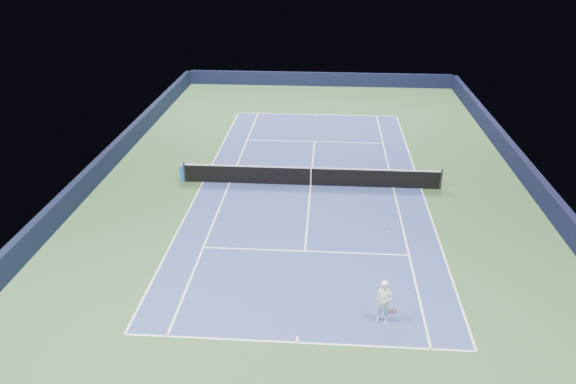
{
  "coord_description": "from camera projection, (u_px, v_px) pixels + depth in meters",
  "views": [
    {
      "loc": [
        0.72,
        -25.66,
        11.66
      ],
      "look_at": [
        -0.93,
        -3.0,
        1.0
      ],
      "focal_mm": 35.0,
      "sensor_mm": 36.0,
      "label": 1
    }
  ],
  "objects": [
    {
      "name": "baseline_near",
      "position": [
        297.0,
        343.0,
        17.44
      ],
      "size": [
        10.97,
        0.08,
        0.0
      ],
      "primitive_type": "cube",
      "color": "white",
      "rests_on": "ground"
    },
    {
      "name": "center_mark_far",
      "position": [
        317.0,
        115.0,
        38.76
      ],
      "size": [
        0.08,
        0.3,
        0.0
      ],
      "primitive_type": "cube",
      "color": "white",
      "rests_on": "ground"
    },
    {
      "name": "sideline_singles_right",
      "position": [
        393.0,
        188.0,
        27.9
      ],
      "size": [
        0.08,
        23.77,
        0.0
      ],
      "primitive_type": "cube",
      "color": "white",
      "rests_on": "ground"
    },
    {
      "name": "center_service_line",
      "position": [
        311.0,
        185.0,
        28.17
      ],
      "size": [
        0.08,
        12.8,
        0.0
      ],
      "primitive_type": "cube",
      "color": "white",
      "rests_on": "ground"
    },
    {
      "name": "ground",
      "position": [
        311.0,
        185.0,
        28.17
      ],
      "size": [
        40.0,
        40.0,
        0.0
      ],
      "primitive_type": "plane",
      "color": "#2F512C",
      "rests_on": "ground"
    },
    {
      "name": "wall_right",
      "position": [
        534.0,
        182.0,
        27.23
      ],
      "size": [
        0.35,
        40.0,
        1.1
      ],
      "primitive_type": "cube",
      "color": "black",
      "rests_on": "ground"
    },
    {
      "name": "service_line_near",
      "position": [
        305.0,
        251.0,
        22.39
      ],
      "size": [
        8.23,
        0.08,
        0.0
      ],
      "primitive_type": "cube",
      "color": "white",
      "rests_on": "ground"
    },
    {
      "name": "sideline_singles_left",
      "position": [
        230.0,
        183.0,
        28.44
      ],
      "size": [
        0.08,
        23.77,
        0.0
      ],
      "primitive_type": "cube",
      "color": "white",
      "rests_on": "ground"
    },
    {
      "name": "tennis_player",
      "position": [
        384.0,
        302.0,
        18.07
      ],
      "size": [
        0.77,
        1.28,
        2.81
      ],
      "color": "white",
      "rests_on": "ground"
    },
    {
      "name": "wall_left",
      "position": [
        99.0,
        169.0,
        28.65
      ],
      "size": [
        0.35,
        40.0,
        1.1
      ],
      "primitive_type": "cube",
      "color": "black",
      "rests_on": "ground"
    },
    {
      "name": "wall_far",
      "position": [
        319.0,
        79.0,
        45.84
      ],
      "size": [
        22.0,
        0.35,
        1.1
      ],
      "primitive_type": "cube",
      "color": "black",
      "rests_on": "ground"
    },
    {
      "name": "center_mark_near",
      "position": [
        297.0,
        339.0,
        17.57
      ],
      "size": [
        0.08,
        0.3,
        0.0
      ],
      "primitive_type": "cube",
      "color": "white",
      "rests_on": "ground"
    },
    {
      "name": "baseline_far",
      "position": [
        317.0,
        115.0,
        38.9
      ],
      "size": [
        10.97,
        0.08,
        0.0
      ],
      "primitive_type": "cube",
      "color": "white",
      "rests_on": "ground"
    },
    {
      "name": "tennis_net",
      "position": [
        311.0,
        176.0,
        27.96
      ],
      "size": [
        12.9,
        0.1,
        1.07
      ],
      "color": "black",
      "rests_on": "ground"
    },
    {
      "name": "sideline_doubles_right",
      "position": [
        421.0,
        188.0,
        27.81
      ],
      "size": [
        0.08,
        23.77,
        0.0
      ],
      "primitive_type": "cube",
      "color": "white",
      "rests_on": "ground"
    },
    {
      "name": "court_surface",
      "position": [
        311.0,
        185.0,
        28.17
      ],
      "size": [
        10.97,
        23.77,
        0.01
      ],
      "primitive_type": "cube",
      "color": "navy",
      "rests_on": "ground"
    },
    {
      "name": "sponsor_cube",
      "position": [
        186.0,
        172.0,
        28.62
      ],
      "size": [
        0.58,
        0.47,
        0.83
      ],
      "color": "#1D5FB3",
      "rests_on": "ground"
    },
    {
      "name": "service_line_far",
      "position": [
        314.0,
        142.0,
        33.95
      ],
      "size": [
        8.23,
        0.08,
        0.0
      ],
      "primitive_type": "cube",
      "color": "white",
      "rests_on": "ground"
    },
    {
      "name": "sideline_doubles_left",
      "position": [
        203.0,
        182.0,
        28.53
      ],
      "size": [
        0.08,
        23.77,
        0.0
      ],
      "primitive_type": "cube",
      "color": "white",
      "rests_on": "ground"
    }
  ]
}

